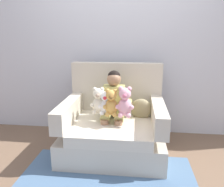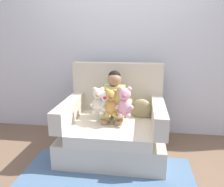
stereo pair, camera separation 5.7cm
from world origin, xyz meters
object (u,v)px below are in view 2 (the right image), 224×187
at_px(plush_honey, 111,103).
at_px(plush_white, 106,103).
at_px(seated_child, 114,102).
at_px(plush_cream, 99,101).
at_px(plush_pink, 125,103).
at_px(armchair, 114,126).
at_px(throw_pillow, 142,109).

relative_size(plush_honey, plush_white, 1.11).
bearing_deg(seated_child, plush_cream, -140.23).
height_order(plush_cream, plush_white, plush_cream).
xyz_separation_m(plush_pink, plush_honey, (-0.15, 0.01, -0.02)).
bearing_deg(plush_cream, plush_honey, 1.76).
height_order(armchair, plush_honey, armchair).
bearing_deg(throw_pillow, seated_child, -163.46).
relative_size(seated_child, throw_pillow, 3.17).
bearing_deg(plush_pink, plush_white, -177.71).
height_order(plush_pink, plush_honey, plush_pink).
xyz_separation_m(plush_pink, plush_white, (-0.22, 0.04, -0.03)).
relative_size(plush_cream, plush_white, 1.11).
xyz_separation_m(plush_cream, throw_pillow, (0.49, 0.24, -0.15)).
bearing_deg(plush_white, plush_cream, 176.34).
xyz_separation_m(plush_white, throw_pillow, (0.41, 0.26, -0.14)).
distance_m(seated_child, throw_pillow, 0.37).
xyz_separation_m(plush_honey, throw_pillow, (0.34, 0.29, -0.15)).
relative_size(plush_cream, throw_pillow, 1.20).
bearing_deg(plush_white, armchair, 67.46).
distance_m(plush_pink, throw_pillow, 0.39).
bearing_deg(plush_cream, armchair, 53.62).
bearing_deg(plush_pink, seated_child, 139.83).
distance_m(armchair, plush_white, 0.36).
height_order(seated_child, plush_honey, seated_child).
distance_m(armchair, plush_cream, 0.40).
height_order(plush_cream, plush_pink, plush_pink).
relative_size(plush_cream, plush_pink, 0.91).
relative_size(armchair, throw_pillow, 4.55).
bearing_deg(plush_honey, plush_cream, 178.45).
xyz_separation_m(armchair, plush_honey, (-0.01, -0.16, 0.34)).
height_order(armchair, plush_pink, armchair).
height_order(armchair, plush_white, armchair).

